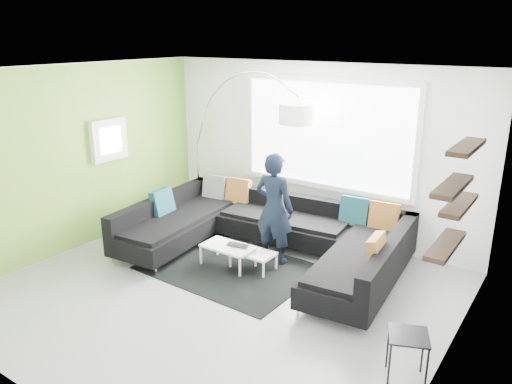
% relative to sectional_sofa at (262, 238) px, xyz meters
% --- Properties ---
extents(ground, '(5.50, 5.50, 0.00)m').
position_rel_sectional_sofa_xyz_m(ground, '(0.08, -1.08, -0.37)').
color(ground, gray).
rests_on(ground, ground).
extents(room_shell, '(5.54, 5.04, 2.82)m').
position_rel_sectional_sofa_xyz_m(room_shell, '(0.12, -0.88, 1.44)').
color(room_shell, white).
rests_on(room_shell, ground).
extents(sectional_sofa, '(4.11, 2.76, 0.84)m').
position_rel_sectional_sofa_xyz_m(sectional_sofa, '(0.00, 0.00, 0.00)').
color(sectional_sofa, black).
rests_on(sectional_sofa, ground).
extents(rug, '(2.36, 1.75, 0.01)m').
position_rel_sectional_sofa_xyz_m(rug, '(-0.26, -0.47, -0.37)').
color(rug, black).
rests_on(rug, ground).
extents(coffee_table, '(0.96, 0.56, 0.31)m').
position_rel_sectional_sofa_xyz_m(coffee_table, '(-0.14, -0.35, -0.21)').
color(coffee_table, white).
rests_on(coffee_table, ground).
extents(arc_lamp, '(2.61, 1.30, 2.66)m').
position_rel_sectional_sofa_xyz_m(arc_lamp, '(-2.05, 0.98, 0.96)').
color(arc_lamp, white).
rests_on(arc_lamp, ground).
extents(side_table, '(0.48, 0.48, 0.51)m').
position_rel_sectional_sofa_xyz_m(side_table, '(2.61, -1.43, -0.12)').
color(side_table, black).
rests_on(side_table, ground).
extents(person, '(0.63, 0.44, 1.64)m').
position_rel_sectional_sofa_xyz_m(person, '(0.13, 0.11, 0.45)').
color(person, black).
rests_on(person, ground).
extents(laptop, '(0.37, 0.28, 0.03)m').
position_rel_sectional_sofa_xyz_m(laptop, '(-0.19, -0.38, -0.04)').
color(laptop, black).
rests_on(laptop, coffee_table).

